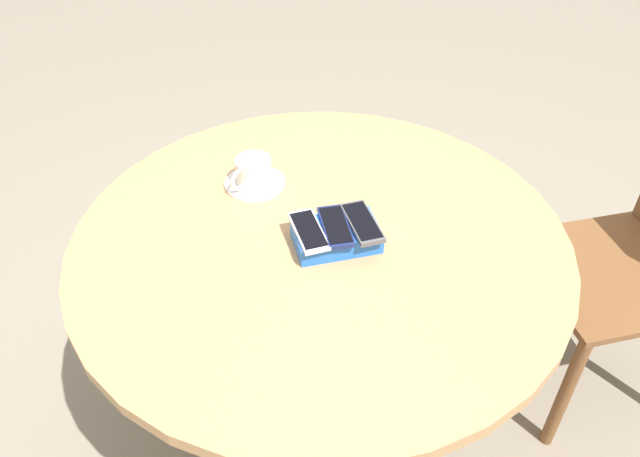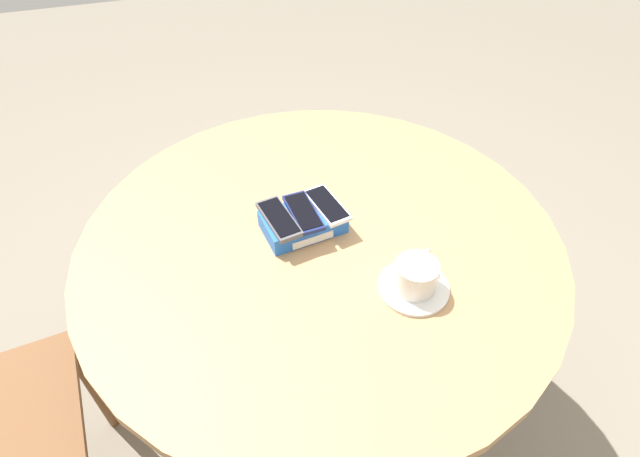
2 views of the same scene
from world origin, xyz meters
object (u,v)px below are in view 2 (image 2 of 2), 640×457
(round_table, at_px, (320,265))
(phone_navy, at_px, (303,212))
(phone_box, at_px, (303,222))
(phone_white, at_px, (327,205))
(saucer, at_px, (413,287))
(coffee_cup, at_px, (416,275))
(phone_gray, at_px, (279,219))

(round_table, relative_size, phone_navy, 7.93)
(phone_box, relative_size, phone_navy, 1.38)
(phone_navy, distance_m, phone_white, 0.06)
(phone_navy, height_order, saucer, phone_navy)
(phone_box, xyz_separation_m, coffee_cup, (0.17, -0.24, 0.02))
(round_table, relative_size, coffee_cup, 10.79)
(coffee_cup, bearing_deg, saucer, -137.41)
(phone_gray, xyz_separation_m, phone_white, (0.12, 0.01, -0.00))
(saucer, height_order, coffee_cup, coffee_cup)
(round_table, xyz_separation_m, coffee_cup, (0.14, -0.21, 0.14))
(phone_white, xyz_separation_m, coffee_cup, (0.11, -0.25, -0.01))
(phone_white, bearing_deg, phone_box, -171.71)
(phone_box, bearing_deg, coffee_cup, -55.15)
(phone_box, xyz_separation_m, phone_navy, (0.00, 0.00, 0.03))
(phone_gray, relative_size, coffee_cup, 1.45)
(phone_box, xyz_separation_m, phone_white, (0.06, 0.01, 0.03))
(coffee_cup, bearing_deg, round_table, 123.07)
(phone_white, bearing_deg, round_table, -126.47)
(phone_gray, bearing_deg, phone_navy, 4.28)
(phone_gray, relative_size, phone_navy, 1.06)
(round_table, bearing_deg, phone_navy, 132.16)
(saucer, bearing_deg, phone_box, 124.36)
(phone_navy, relative_size, phone_white, 0.97)
(coffee_cup, bearing_deg, phone_box, 124.85)
(phone_gray, bearing_deg, phone_white, 5.84)
(round_table, distance_m, saucer, 0.27)
(round_table, xyz_separation_m, phone_box, (-0.03, 0.03, 0.12))
(phone_gray, bearing_deg, coffee_cup, -46.67)
(round_table, distance_m, phone_box, 0.13)
(phone_white, bearing_deg, coffee_cup, -66.84)
(round_table, xyz_separation_m, phone_navy, (-0.03, 0.03, 0.15))
(phone_gray, height_order, coffee_cup, coffee_cup)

